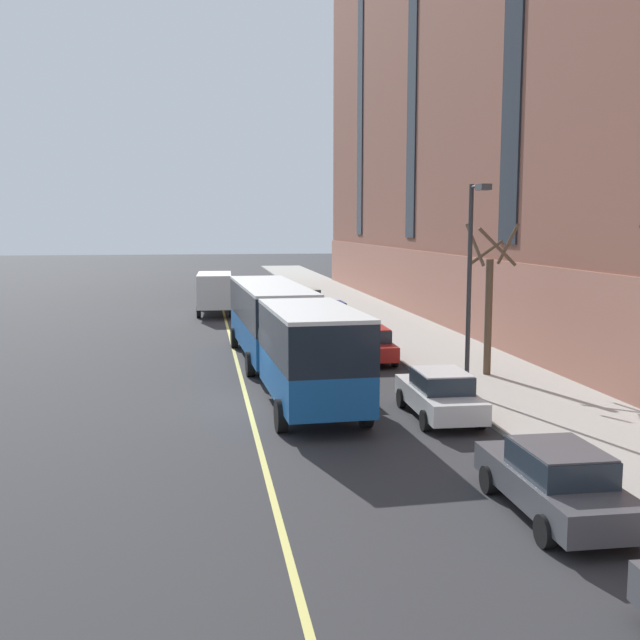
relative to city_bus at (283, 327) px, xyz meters
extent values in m
plane|color=#303033|center=(-1.18, -4.49, -2.03)|extent=(260.00, 260.00, 0.00)
cube|color=#ADA89E|center=(8.19, -1.49, -1.95)|extent=(5.58, 160.00, 0.15)
cube|color=#A56A58|center=(10.91, -4.49, 0.17)|extent=(0.14, 110.00, 4.40)
cube|color=#1E232B|center=(10.93, 20.26, 14.79)|extent=(0.10, 2.00, 23.23)
cube|color=#1E232B|center=(10.93, 36.76, 14.79)|extent=(0.10, 2.00, 23.23)
cube|color=#19569E|center=(-0.17, 3.77, -0.79)|extent=(3.08, 11.15, 1.23)
cube|color=black|center=(-0.17, 3.77, 0.58)|extent=(3.09, 11.15, 1.50)
cube|color=silver|center=(-0.17, 3.77, 1.39)|extent=(3.10, 11.15, 0.12)
cube|color=#19232D|center=(-0.41, 9.32, 0.42)|extent=(2.39, 0.18, 1.13)
cube|color=orange|center=(-0.41, 9.33, 1.15)|extent=(1.82, 0.14, 0.28)
cube|color=black|center=(-0.41, 9.34, -1.31)|extent=(2.54, 0.23, 0.24)
cube|color=white|center=(-1.32, 9.30, -1.06)|extent=(0.28, 0.07, 0.18)
cube|color=white|center=(0.50, 9.38, -1.06)|extent=(0.28, 0.07, 0.18)
cylinder|color=#595651|center=(0.10, -2.25, -0.04)|extent=(2.50, 1.11, 2.46)
cube|color=#19569E|center=(0.27, -6.06, -0.79)|extent=(2.88, 6.75, 1.23)
cube|color=black|center=(0.27, -6.06, 0.58)|extent=(2.90, 6.75, 1.50)
cube|color=silver|center=(0.27, -6.06, 1.39)|extent=(2.91, 6.75, 0.12)
cylinder|color=black|center=(-1.63, 7.58, -1.53)|extent=(0.34, 1.01, 1.00)
cylinder|color=black|center=(0.96, 7.69, -1.53)|extent=(0.34, 1.01, 1.00)
cylinder|color=black|center=(-1.32, 0.41, -1.53)|extent=(0.34, 1.01, 1.00)
cylinder|color=black|center=(1.27, 0.52, -1.53)|extent=(0.34, 1.01, 1.00)
cylinder|color=black|center=(-0.95, -7.95, -1.53)|extent=(0.34, 1.01, 1.00)
cylinder|color=black|center=(1.64, -7.83, -1.53)|extent=(0.34, 1.01, 1.00)
cube|color=navy|center=(4.34, 14.13, -1.39)|extent=(1.81, 4.56, 0.64)
cube|color=#232D38|center=(4.34, 13.90, -0.79)|extent=(1.59, 2.05, 0.56)
cube|color=navy|center=(4.34, 13.90, -0.49)|extent=(1.56, 1.96, 0.04)
cylinder|color=black|center=(3.45, 15.54, -1.71)|extent=(0.22, 0.64, 0.64)
cylinder|color=black|center=(5.22, 15.55, -1.71)|extent=(0.22, 0.64, 0.64)
cylinder|color=black|center=(3.45, 12.72, -1.71)|extent=(0.22, 0.64, 0.64)
cylinder|color=black|center=(5.23, 12.72, -1.71)|extent=(0.22, 0.64, 0.64)
cube|color=silver|center=(4.19, -7.07, -1.39)|extent=(1.84, 4.77, 0.64)
cube|color=#232D38|center=(4.19, -7.31, -0.79)|extent=(1.57, 2.16, 0.56)
cube|color=silver|center=(4.19, -7.31, -0.49)|extent=(1.54, 2.07, 0.04)
cylinder|color=black|center=(3.38, -5.58, -1.71)|extent=(0.23, 0.64, 0.64)
cylinder|color=black|center=(5.07, -5.62, -1.71)|extent=(0.23, 0.64, 0.64)
cylinder|color=black|center=(3.31, -8.52, -1.71)|extent=(0.23, 0.64, 0.64)
cylinder|color=black|center=(5.01, -8.56, -1.71)|extent=(0.23, 0.64, 0.64)
cube|color=#BCAD89|center=(4.27, 23.35, -1.39)|extent=(1.87, 4.75, 0.64)
cube|color=#232D38|center=(4.27, 23.11, -0.79)|extent=(1.63, 2.14, 0.56)
cube|color=#BCAD89|center=(4.27, 23.11, -0.49)|extent=(1.60, 2.05, 0.04)
cylinder|color=black|center=(3.38, 24.82, -1.71)|extent=(0.22, 0.64, 0.64)
cylinder|color=black|center=(5.18, 24.81, -1.71)|extent=(0.22, 0.64, 0.64)
cylinder|color=black|center=(3.36, 21.88, -1.71)|extent=(0.22, 0.64, 0.64)
cylinder|color=black|center=(5.16, 21.87, -1.71)|extent=(0.22, 0.64, 0.64)
cube|color=#B21E19|center=(4.19, 2.98, -1.39)|extent=(1.89, 4.74, 0.64)
cube|color=#232D38|center=(4.19, 2.75, -0.79)|extent=(1.60, 2.16, 0.56)
cube|color=#B21E19|center=(4.19, 2.75, -0.49)|extent=(1.56, 2.06, 0.04)
cylinder|color=black|center=(3.38, 4.46, -1.71)|extent=(0.24, 0.65, 0.64)
cylinder|color=black|center=(5.09, 4.41, -1.71)|extent=(0.24, 0.65, 0.64)
cylinder|color=black|center=(3.29, 1.55, -1.71)|extent=(0.24, 0.65, 0.64)
cylinder|color=black|center=(5.01, 1.50, -1.71)|extent=(0.24, 0.65, 0.64)
cube|color=#4C4C51|center=(4.05, -15.21, -1.39)|extent=(1.80, 4.74, 0.64)
cube|color=#232D38|center=(4.05, -15.45, -0.79)|extent=(1.57, 2.14, 0.56)
cube|color=#4C4C51|center=(4.05, -15.45, -0.49)|extent=(1.53, 2.05, 0.04)
cylinder|color=black|center=(3.21, -13.74, -1.71)|extent=(0.23, 0.64, 0.64)
cylinder|color=black|center=(4.93, -13.76, -1.71)|extent=(0.23, 0.64, 0.64)
cylinder|color=black|center=(3.18, -16.67, -1.71)|extent=(0.23, 0.64, 0.64)
cylinder|color=black|center=(4.90, -16.69, -1.71)|extent=(0.23, 0.64, 0.64)
cube|color=silver|center=(-2.33, 20.73, -0.24)|extent=(2.37, 5.43, 2.17)
cube|color=silver|center=(-2.21, 24.45, -0.78)|extent=(2.14, 1.77, 1.60)
cube|color=#1E2833|center=(-2.18, 25.33, -0.53)|extent=(1.87, 0.14, 0.80)
cylinder|color=black|center=(-3.25, 24.49, -1.61)|extent=(0.29, 0.85, 0.84)
cylinder|color=black|center=(-1.16, 24.42, -1.61)|extent=(0.29, 0.85, 0.84)
cylinder|color=black|center=(-3.40, 20.00, -1.61)|extent=(0.29, 0.85, 0.84)
cylinder|color=black|center=(-1.31, 19.93, -1.61)|extent=(0.29, 0.85, 0.84)
cylinder|color=brown|center=(8.04, -1.40, 0.43)|extent=(0.29, 0.29, 4.61)
cylinder|color=brown|center=(8.79, -1.34, 3.31)|extent=(0.27, 1.61, 1.64)
cylinder|color=brown|center=(8.13, -0.79, 2.98)|extent=(1.31, 0.32, 1.00)
cylinder|color=brown|center=(7.37, -1.51, 3.30)|extent=(0.36, 1.46, 1.63)
cylinder|color=brown|center=(8.02, -2.14, 3.24)|extent=(1.58, 0.17, 1.51)
cylinder|color=#2D2D30|center=(6.00, -4.66, 1.79)|extent=(0.16, 0.16, 7.33)
cylinder|color=#2D2D30|center=(6.00, -5.21, 5.35)|extent=(0.10, 1.10, 0.10)
cube|color=#3D3D3F|center=(6.00, -5.76, 5.30)|extent=(0.36, 0.60, 0.20)
cylinder|color=red|center=(5.90, 10.32, -1.60)|extent=(0.24, 0.24, 0.55)
sphere|color=silver|center=(5.90, 10.32, -1.26)|extent=(0.20, 0.20, 0.20)
cylinder|color=silver|center=(5.74, 10.32, -1.55)|extent=(0.10, 0.09, 0.09)
cylinder|color=silver|center=(6.06, 10.32, -1.55)|extent=(0.10, 0.09, 0.09)
cube|color=#E0D66B|center=(-1.70, -1.49, -2.02)|extent=(0.16, 140.00, 0.01)
camera|label=1|loc=(-3.20, -29.43, 4.10)|focal=42.00mm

